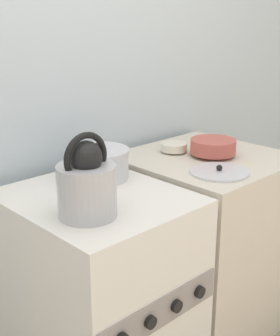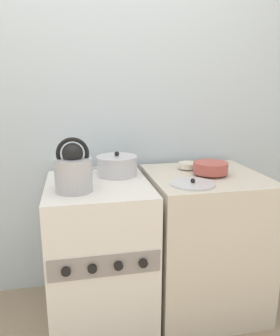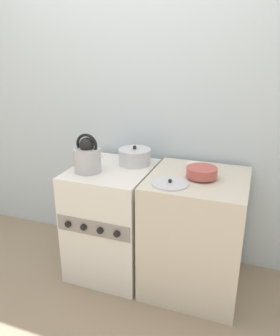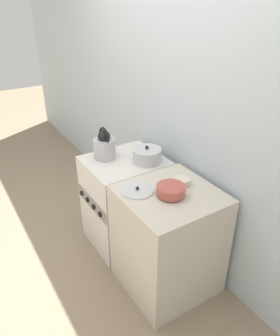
% 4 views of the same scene
% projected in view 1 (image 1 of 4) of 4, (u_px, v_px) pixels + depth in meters
% --- Properties ---
extents(wall_back, '(7.00, 0.06, 2.50)m').
position_uv_depth(wall_back, '(26.00, 63.00, 1.78)').
color(wall_back, silver).
rests_on(wall_back, ground_plane).
extents(stove, '(0.56, 0.66, 0.82)m').
position_uv_depth(stove, '(100.00, 297.00, 1.76)').
color(stove, silver).
rests_on(stove, ground_plane).
extents(counter, '(0.65, 0.65, 0.84)m').
position_uv_depth(counter, '(203.00, 242.00, 2.18)').
color(counter, beige).
rests_on(counter, ground_plane).
extents(kettle, '(0.23, 0.19, 0.27)m').
position_uv_depth(kettle, '(87.00, 184.00, 1.44)').
color(kettle, '#B2B2B7').
rests_on(kettle, stove).
extents(cooking_pot, '(0.24, 0.24, 0.14)m').
position_uv_depth(cooking_pot, '(98.00, 164.00, 1.79)').
color(cooking_pot, silver).
rests_on(cooking_pot, stove).
extents(enamel_bowl, '(0.20, 0.20, 0.07)m').
position_uv_depth(enamel_bowl, '(213.00, 147.00, 2.03)').
color(enamel_bowl, '#B75147').
rests_on(enamel_bowl, counter).
extents(small_ceramic_bowl, '(0.12, 0.12, 0.04)m').
position_uv_depth(small_ceramic_bowl, '(174.00, 147.00, 2.10)').
color(small_ceramic_bowl, beige).
rests_on(small_ceramic_bowl, counter).
extents(loose_pot_lid, '(0.23, 0.23, 0.03)m').
position_uv_depth(loose_pot_lid, '(219.00, 172.00, 1.83)').
color(loose_pot_lid, silver).
rests_on(loose_pot_lid, counter).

